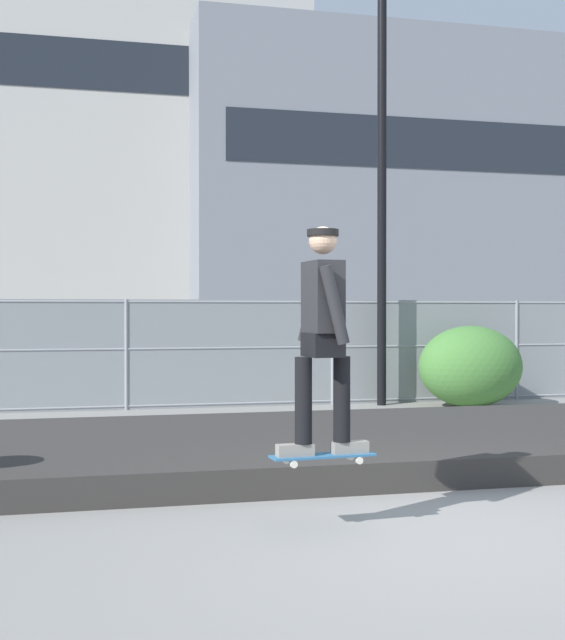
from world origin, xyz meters
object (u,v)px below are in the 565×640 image
at_px(parked_car_mid, 313,348).
at_px(skateboard, 323,456).
at_px(street_lamp, 382,139).
at_px(skater, 323,326).
at_px(shrub_left, 470,366).
at_px(parked_car_near, 53,350).

bearing_deg(parked_car_mid, skateboard, -105.16).
height_order(skateboard, parked_car_mid, parked_car_mid).
relative_size(street_lamp, parked_car_mid, 1.69).
relative_size(skater, shrub_left, 0.95).
distance_m(skater, parked_car_near, 12.13).
bearing_deg(parked_car_mid, skater, -105.16).
relative_size(street_lamp, parked_car_near, 1.68).
distance_m(skateboard, shrub_left, 8.53).
height_order(skater, street_lamp, street_lamp).
height_order(parked_car_near, parked_car_mid, same).
relative_size(parked_car_mid, shrub_left, 2.48).
relative_size(skateboard, parked_car_near, 0.18).
bearing_deg(parked_car_mid, parked_car_near, 177.06).
bearing_deg(skater, skateboard, 26.57).
relative_size(skateboard, street_lamp, 0.11).
xyz_separation_m(skater, street_lamp, (3.33, 7.76, 3.11)).
bearing_deg(skater, parked_car_near, 101.30).
bearing_deg(shrub_left, parked_car_mid, 109.33).
height_order(skateboard, street_lamp, street_lamp).
bearing_deg(street_lamp, skater, -113.25).
bearing_deg(skater, parked_car_mid, 74.84).
distance_m(parked_car_near, parked_car_mid, 5.52).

